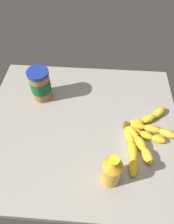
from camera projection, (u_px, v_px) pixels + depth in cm
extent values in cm
cube|color=gray|center=(81.00, 128.00, 85.56)|extent=(80.83, 71.19, 3.88)
ellipsoid|color=yellow|center=(129.00, 135.00, 79.11)|extent=(4.98, 8.43, 3.26)
ellipsoid|color=yellow|center=(133.00, 150.00, 75.25)|extent=(3.82, 8.11, 3.26)
ellipsoid|color=yellow|center=(134.00, 166.00, 71.40)|extent=(3.93, 8.15, 3.26)
ellipsoid|color=gold|center=(132.00, 133.00, 79.57)|extent=(6.77, 7.55, 3.65)
ellipsoid|color=gold|center=(140.00, 144.00, 76.65)|extent=(6.29, 7.59, 3.65)
ellipsoid|color=gold|center=(148.00, 156.00, 73.57)|extent=(5.71, 7.50, 3.65)
ellipsoid|color=yellow|center=(135.00, 130.00, 80.76)|extent=(6.59, 5.43, 2.89)
ellipsoid|color=yellow|center=(146.00, 135.00, 79.32)|extent=(6.58, 4.88, 2.89)
ellipsoid|color=yellow|center=(158.00, 139.00, 78.22)|extent=(6.46, 4.25, 2.89)
ellipsoid|color=yellow|center=(137.00, 127.00, 81.77)|extent=(7.48, 3.17, 2.96)
ellipsoid|color=yellow|center=(152.00, 129.00, 81.09)|extent=(7.85, 4.40, 2.96)
ellipsoid|color=yellow|center=(167.00, 133.00, 79.79)|extent=(7.97, 5.49, 2.96)
ellipsoid|color=yellow|center=(136.00, 123.00, 82.71)|extent=(8.07, 5.46, 3.15)
ellipsoid|color=yellow|center=(149.00, 119.00, 84.04)|extent=(7.99, 6.59, 3.15)
ellipsoid|color=yellow|center=(159.00, 112.00, 86.05)|extent=(7.55, 7.43, 3.15)
cylinder|color=brown|center=(126.00, 125.00, 81.80)|extent=(2.00, 2.00, 3.00)
cylinder|color=#9E602D|center=(41.00, 86.00, 88.68)|extent=(8.67, 8.67, 13.17)
cylinder|color=#0F592D|center=(40.00, 85.00, 88.16)|extent=(8.85, 8.85, 5.93)
cylinder|color=navy|center=(38.00, 73.00, 82.86)|extent=(9.10, 9.10, 1.58)
cylinder|color=gold|center=(111.00, 173.00, 66.03)|extent=(6.47, 6.47, 10.76)
cone|color=gold|center=(113.00, 164.00, 60.70)|extent=(6.47, 6.47, 2.77)
cylinder|color=yellow|center=(114.00, 161.00, 58.84)|extent=(3.17, 3.17, 1.93)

